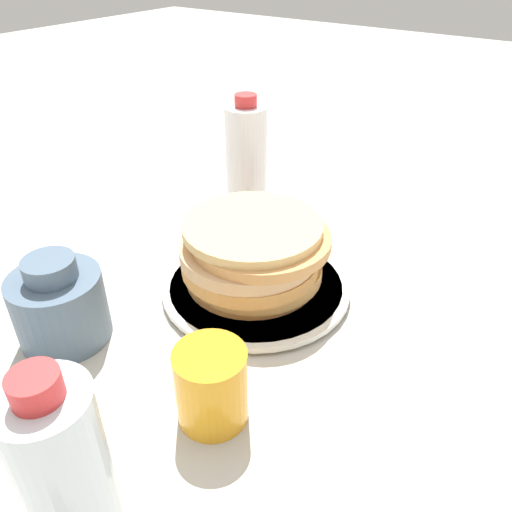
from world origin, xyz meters
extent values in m
plane|color=#BCB7AD|center=(0.00, 0.00, 0.00)|extent=(4.00, 4.00, 0.00)
cylinder|color=silver|center=(0.01, 0.01, 0.01)|extent=(0.22, 0.22, 0.01)
cylinder|color=silver|center=(0.01, 0.01, 0.01)|extent=(0.24, 0.24, 0.01)
cylinder|color=#BA7B43|center=(0.00, 0.01, 0.02)|extent=(0.17, 0.17, 0.01)
cylinder|color=tan|center=(0.01, 0.01, 0.03)|extent=(0.17, 0.17, 0.02)
cylinder|color=#C78946|center=(0.01, 0.00, 0.05)|extent=(0.17, 0.17, 0.02)
cylinder|color=tan|center=(0.01, 0.00, 0.07)|extent=(0.17, 0.17, 0.02)
cylinder|color=tan|center=(0.02, 0.01, 0.08)|extent=(0.17, 0.17, 0.01)
cylinder|color=#E2BB79|center=(0.01, 0.01, 0.09)|extent=(0.17, 0.17, 0.01)
cylinder|color=orange|center=(0.09, -0.18, 0.04)|extent=(0.07, 0.07, 0.08)
cylinder|color=#4C6075|center=(-0.12, -0.19, 0.04)|extent=(0.10, 0.10, 0.08)
cylinder|color=#4C6075|center=(-0.12, -0.19, 0.09)|extent=(0.06, 0.06, 0.02)
cylinder|color=silver|center=(0.10, -0.33, 0.08)|extent=(0.06, 0.06, 0.17)
cylinder|color=red|center=(0.10, -0.33, 0.18)|extent=(0.03, 0.03, 0.02)
cylinder|color=white|center=(-0.13, 0.18, 0.09)|extent=(0.07, 0.07, 0.17)
cylinder|color=red|center=(-0.13, 0.18, 0.18)|extent=(0.03, 0.03, 0.02)
camera|label=1|loc=(0.31, -0.42, 0.40)|focal=35.00mm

